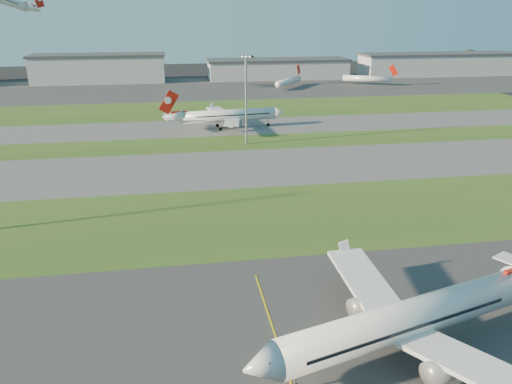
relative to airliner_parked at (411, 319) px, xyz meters
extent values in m
cube|color=#304C19|center=(-19.59, 42.56, -4.60)|extent=(300.00, 34.00, 0.01)
cube|color=#515154|center=(-19.59, 75.56, -4.60)|extent=(300.00, 32.00, 0.01)
cube|color=#304C19|center=(-19.59, 100.56, -4.60)|extent=(300.00, 18.00, 0.01)
cube|color=#515154|center=(-19.59, 122.56, -4.60)|extent=(300.00, 26.00, 0.01)
cube|color=#304C19|center=(-19.59, 155.56, -4.60)|extent=(300.00, 40.00, 0.01)
cube|color=#333335|center=(-19.59, 215.56, -4.60)|extent=(400.00, 80.00, 0.01)
cylinder|color=silver|center=(-0.39, -0.11, 0.13)|extent=(33.66, 13.39, 4.28)
cube|color=silver|center=(3.17, -8.47, -0.43)|extent=(12.82, 17.17, 1.74)
cube|color=silver|center=(-1.78, 8.86, -0.43)|extent=(5.63, 17.05, 1.74)
cylinder|color=gray|center=(0.86, -6.55, -1.67)|extent=(5.26, 3.79, 2.59)
cylinder|color=gray|center=(-2.72, 6.02, -1.67)|extent=(5.26, 3.79, 2.59)
cylinder|color=silver|center=(-7.12, 120.55, -0.20)|extent=(31.66, 7.19, 3.98)
cube|color=#B2160B|center=(-26.91, 118.50, 5.14)|extent=(6.80, 1.06, 7.93)
cube|color=silver|center=(-9.02, 128.78, -0.73)|extent=(9.78, 16.37, 1.62)
cube|color=silver|center=(-7.30, 112.11, -0.73)|extent=(6.88, 16.21, 1.62)
cylinder|color=gray|center=(-7.22, 126.64, -1.88)|extent=(4.62, 2.85, 2.41)
cylinder|color=gray|center=(-5.98, 114.56, -1.88)|extent=(4.62, 2.85, 2.41)
cylinder|color=silver|center=(33.38, 208.76, -1.40)|extent=(18.09, 22.77, 3.20)
cube|color=#B2160B|center=(41.14, 219.19, 3.40)|extent=(3.33, 4.33, 6.16)
cylinder|color=silver|center=(77.41, 212.38, -1.40)|extent=(24.52, 14.89, 3.20)
cube|color=#B2160B|center=(88.93, 206.36, 3.40)|extent=(4.72, 2.66, 6.16)
cylinder|color=gray|center=(-4.59, 98.56, 7.90)|extent=(0.60, 0.60, 25.00)
cube|color=gray|center=(-4.59, 98.56, 20.80)|extent=(3.20, 0.50, 0.80)
cube|color=#FFF2CC|center=(-4.59, 98.56, 20.80)|extent=(2.80, 0.70, 0.35)
cube|color=#9D9FA5|center=(-64.59, 245.56, 2.40)|extent=(70.00, 22.00, 14.00)
cube|color=#383A3F|center=(-64.59, 245.56, 10.00)|extent=(71.40, 23.00, 1.20)
cube|color=#9D9FA5|center=(35.41, 245.56, 0.40)|extent=(80.00, 22.00, 10.00)
cube|color=#383A3F|center=(35.41, 245.56, 6.00)|extent=(81.60, 23.00, 1.20)
cube|color=#9D9FA5|center=(135.41, 245.56, 1.40)|extent=(95.00, 22.00, 12.00)
cube|color=#383A3F|center=(135.41, 245.56, 8.00)|extent=(96.90, 23.00, 1.20)
cylinder|color=black|center=(-39.59, 256.56, -2.80)|extent=(1.00, 1.00, 3.60)
sphere|color=black|center=(-39.59, 256.56, 1.25)|extent=(9.90, 9.90, 9.90)
cylinder|color=black|center=(20.41, 259.56, -2.50)|extent=(1.00, 1.00, 4.20)
sphere|color=black|center=(20.41, 259.56, 2.22)|extent=(11.55, 11.55, 11.55)
cylinder|color=black|center=(95.41, 257.56, -2.70)|extent=(1.00, 1.00, 3.80)
sphere|color=black|center=(95.41, 257.56, 1.57)|extent=(10.45, 10.45, 10.45)
cylinder|color=black|center=(165.41, 261.56, -2.30)|extent=(1.00, 1.00, 4.60)
sphere|color=black|center=(165.41, 261.56, 2.87)|extent=(12.65, 12.65, 12.65)
camera|label=1|loc=(-25.30, -44.87, 33.15)|focal=35.00mm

